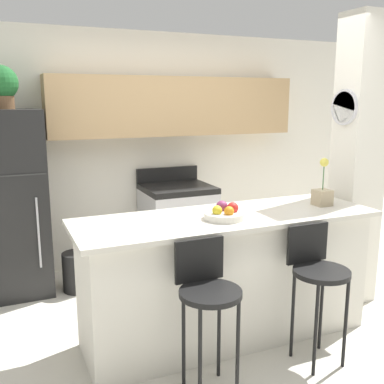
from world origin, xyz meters
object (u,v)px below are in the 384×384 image
stove_range (178,226)px  bar_stool_right (317,273)px  refrigerator (10,204)px  trash_bin (77,272)px  fruit_bowl (225,213)px  bar_stool_left (208,293)px  potted_plant_on_fridge (0,86)px  orchid_vase (322,193)px

stove_range → bar_stool_right: 2.13m
refrigerator → trash_bin: (0.55, -0.23, -0.68)m
refrigerator → fruit_bowl: 2.17m
bar_stool_left → potted_plant_on_fridge: 2.68m
bar_stool_left → fruit_bowl: size_ratio=3.28×
refrigerator → stove_range: 1.74m
refrigerator → orchid_vase: (2.33, -1.59, 0.21)m
bar_stool_right → potted_plant_on_fridge: potted_plant_on_fridge is taller
bar_stool_right → potted_plant_on_fridge: 3.11m
refrigerator → fruit_bowl: refrigerator is taller
bar_stool_left → bar_stool_right: same height
refrigerator → bar_stool_right: refrigerator is taller
potted_plant_on_fridge → trash_bin: (0.55, -0.23, -1.76)m
bar_stool_right → stove_range: bearing=95.5°
stove_range → trash_bin: bearing=-168.4°
stove_range → potted_plant_on_fridge: size_ratio=2.76×
stove_range → orchid_vase: 1.83m
stove_range → trash_bin: (-1.15, -0.24, -0.27)m
stove_range → fruit_bowl: fruit_bowl is taller
potted_plant_on_fridge → orchid_vase: (2.33, -1.59, -0.86)m
potted_plant_on_fridge → bar_stool_left: bearing=-63.5°
bar_stool_right → potted_plant_on_fridge: (-1.89, 2.10, 1.30)m
stove_range → fruit_bowl: 1.78m
stove_range → bar_stool_left: stove_range is taller
orchid_vase → bar_stool_left: bearing=-158.1°
bar_stool_right → fruit_bowl: fruit_bowl is taller
bar_stool_right → refrigerator: bearing=132.0°
stove_range → bar_stool_left: 2.22m
fruit_bowl → trash_bin: size_ratio=0.78×
trash_bin → orchid_vase: bearing=-37.4°
refrigerator → orchid_vase: refrigerator is taller
stove_range → fruit_bowl: size_ratio=3.62×
stove_range → orchid_vase: size_ratio=2.75×
refrigerator → orchid_vase: bearing=-34.3°
refrigerator → bar_stool_left: 2.36m
potted_plant_on_fridge → orchid_vase: size_ratio=1.00×
stove_range → fruit_bowl: (-0.29, -1.66, 0.56)m
potted_plant_on_fridge → bar_stool_right: bearing=-48.0°
stove_range → potted_plant_on_fridge: (-1.69, -0.01, 1.49)m
refrigerator → bar_stool_right: size_ratio=1.80×
fruit_bowl → orchid_vase: bearing=3.7°
bar_stool_left → orchid_vase: size_ratio=2.49×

